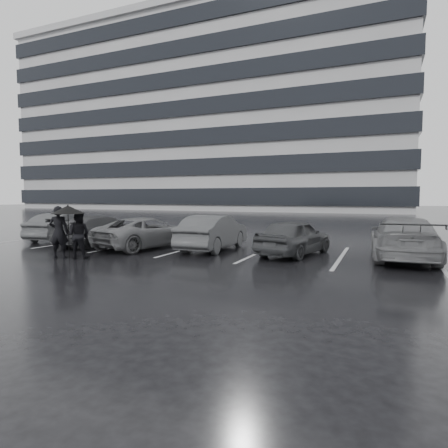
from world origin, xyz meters
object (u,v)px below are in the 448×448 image
car_west_b (147,233)px  car_east (403,238)px  car_west_d (62,227)px  pedestrian_left (59,232)px  pedestrian_right (79,235)px  car_west_c (102,230)px  car_west_a (213,232)px  car_main (294,237)px

car_west_b → car_east: car_east is taller
car_west_d → pedestrian_left: size_ratio=2.18×
car_west_b → pedestrian_right: size_ratio=2.80×
car_west_b → car_west_d: car_west_d is taller
car_west_b → car_west_d: size_ratio=1.15×
car_west_c → car_west_b: bearing=-172.9°
car_east → pedestrian_left: size_ratio=2.74×
car_west_c → car_west_d: size_ratio=1.12×
pedestrian_right → car_east: bearing=-174.5°
car_west_d → pedestrian_right: bearing=130.5°
car_west_b → car_west_a: bearing=-155.9°
pedestrian_left → pedestrian_right: pedestrian_left is taller
car_main → car_west_b: 5.73m
car_west_a → car_west_c: bearing=5.1°
car_west_b → pedestrian_left: pedestrian_left is taller
car_main → pedestrian_right: 7.14m
car_west_a → pedestrian_left: 5.33m
car_west_c → pedestrian_left: pedestrian_left is taller
car_west_b → car_west_c: size_ratio=1.02×
car_west_a → car_west_d: 7.70m
car_main → pedestrian_right: size_ratio=2.37×
car_west_c → car_west_d: car_west_d is taller
car_main → car_west_a: (-3.10, 0.11, 0.03)m
car_west_d → pedestrian_left: 5.47m
pedestrian_right → car_west_b: bearing=-117.0°
car_west_a → car_west_c: (-4.83, -0.52, -0.05)m
car_west_a → car_west_c: car_west_a is taller
car_west_c → car_west_a: bearing=-166.0°
car_main → car_west_d: car_main is taller
pedestrian_right → car_west_a: bearing=-148.4°
car_main → car_west_d: 10.79m
car_west_a → car_west_d: (-7.70, 0.10, -0.04)m
car_west_a → car_west_b: bearing=10.8°
car_west_c → car_east: size_ratio=0.89×
car_west_b → car_main: bearing=-163.4°
car_west_c → pedestrian_right: bearing=126.8°
car_east → pedestrian_left: pedestrian_left is taller
car_main → car_east: bearing=-158.7°
car_main → car_west_b: (-5.72, -0.44, -0.02)m
car_east → pedestrian_right: bearing=19.7°
car_main → car_west_c: size_ratio=0.87×
car_west_a → car_west_d: size_ratio=1.07×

